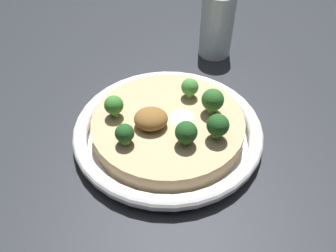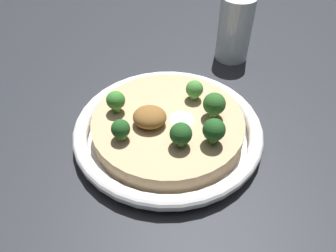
% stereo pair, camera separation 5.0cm
% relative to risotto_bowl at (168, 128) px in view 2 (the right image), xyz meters
% --- Properties ---
extents(ground_plane, '(6.00, 6.00, 0.00)m').
position_rel_risotto_bowl_xyz_m(ground_plane, '(0.00, 0.00, -0.02)').
color(ground_plane, '#23262B').
extents(risotto_bowl, '(0.29, 0.29, 0.04)m').
position_rel_risotto_bowl_xyz_m(risotto_bowl, '(0.00, 0.00, 0.00)').
color(risotto_bowl, white).
rests_on(risotto_bowl, ground_plane).
extents(cheese_sprinkle, '(0.04, 0.04, 0.01)m').
position_rel_risotto_bowl_xyz_m(cheese_sprinkle, '(0.02, 0.00, 0.03)').
color(cheese_sprinkle, white).
rests_on(cheese_sprinkle, risotto_bowl).
extents(crispy_onion_garnish, '(0.05, 0.04, 0.03)m').
position_rel_risotto_bowl_xyz_m(crispy_onion_garnish, '(-0.03, -0.01, 0.03)').
color(crispy_onion_garnish, brown).
rests_on(crispy_onion_garnish, risotto_bowl).
extents(broccoli_back_left, '(0.03, 0.03, 0.04)m').
position_rel_risotto_bowl_xyz_m(broccoli_back_left, '(-0.08, 0.01, 0.04)').
color(broccoli_back_left, '#759E4C').
rests_on(broccoli_back_left, risotto_bowl).
extents(broccoli_left, '(0.03, 0.03, 0.03)m').
position_rel_risotto_bowl_xyz_m(broccoli_left, '(-0.06, -0.05, 0.04)').
color(broccoli_left, '#84A856').
rests_on(broccoli_left, risotto_bowl).
extents(broccoli_front, '(0.03, 0.03, 0.04)m').
position_rel_risotto_bowl_xyz_m(broccoli_front, '(0.02, -0.05, 0.04)').
color(broccoli_front, '#759E4C').
rests_on(broccoli_front, risotto_bowl).
extents(broccoli_front_right, '(0.03, 0.03, 0.04)m').
position_rel_risotto_bowl_xyz_m(broccoli_front_right, '(0.06, -0.04, 0.04)').
color(broccoli_front_right, '#759E4C').
rests_on(broccoli_front_right, risotto_bowl).
extents(broccoli_back, '(0.03, 0.03, 0.03)m').
position_rel_risotto_bowl_xyz_m(broccoli_back, '(0.04, 0.05, 0.04)').
color(broccoli_back, '#759E4C').
rests_on(broccoli_back, risotto_bowl).
extents(broccoli_right, '(0.03, 0.03, 0.04)m').
position_rel_risotto_bowl_xyz_m(broccoli_right, '(0.07, 0.01, 0.04)').
color(broccoli_right, '#84A856').
rests_on(broccoli_right, risotto_bowl).
extents(drinking_glass, '(0.07, 0.07, 0.13)m').
position_rel_risotto_bowl_xyz_m(drinking_glass, '(0.11, 0.24, 0.04)').
color(drinking_glass, silver).
rests_on(drinking_glass, ground_plane).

